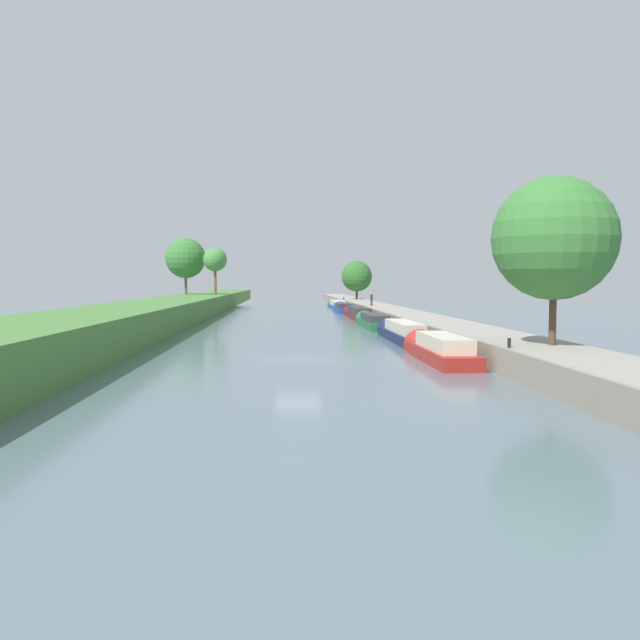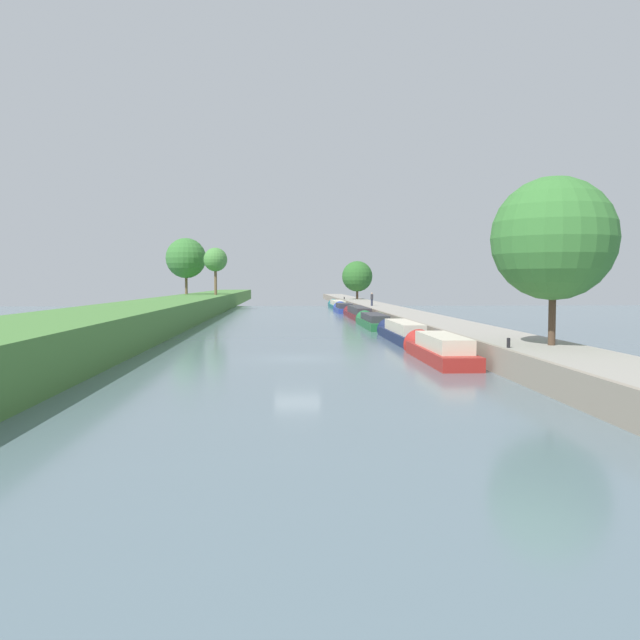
% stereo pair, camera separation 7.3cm
% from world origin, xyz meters
% --- Properties ---
extents(ground_plane, '(160.00, 160.00, 0.00)m').
position_xyz_m(ground_plane, '(0.00, 0.00, 0.00)').
color(ground_plane, slate).
extents(left_grassy_bank, '(7.67, 260.00, 2.28)m').
position_xyz_m(left_grassy_bank, '(-13.00, 0.00, 1.14)').
color(left_grassy_bank, '#477A38').
rests_on(left_grassy_bank, ground_plane).
extents(right_towpath, '(4.37, 260.00, 1.20)m').
position_xyz_m(right_towpath, '(11.35, 0.00, 0.60)').
color(right_towpath, gray).
rests_on(right_towpath, ground_plane).
extents(stone_quay, '(0.25, 260.00, 1.25)m').
position_xyz_m(stone_quay, '(9.04, 0.00, 0.62)').
color(stone_quay, gray).
rests_on(stone_quay, ground_plane).
extents(narrowboat_red, '(2.00, 10.35, 2.04)m').
position_xyz_m(narrowboat_red, '(7.52, -0.95, 0.57)').
color(narrowboat_red, maroon).
rests_on(narrowboat_red, ground_plane).
extents(narrowboat_navy, '(1.84, 12.53, 1.95)m').
position_xyz_m(narrowboat_navy, '(7.65, 10.93, 0.58)').
color(narrowboat_navy, '#141E42').
rests_on(narrowboat_navy, ground_plane).
extents(narrowboat_green, '(2.00, 12.69, 1.90)m').
position_xyz_m(narrowboat_green, '(7.52, 25.47, 0.51)').
color(narrowboat_green, '#1E6033').
rests_on(narrowboat_green, ground_plane).
extents(narrowboat_maroon, '(1.93, 17.13, 2.00)m').
position_xyz_m(narrowboat_maroon, '(7.76, 40.53, 0.56)').
color(narrowboat_maroon, maroon).
rests_on(narrowboat_maroon, ground_plane).
extents(narrowboat_blue, '(2.20, 10.61, 2.09)m').
position_xyz_m(narrowboat_blue, '(7.43, 55.94, 0.49)').
color(narrowboat_blue, '#283D93').
rests_on(narrowboat_blue, ground_plane).
extents(narrowboat_teal, '(2.09, 15.68, 1.98)m').
position_xyz_m(narrowboat_teal, '(7.70, 70.15, 0.51)').
color(narrowboat_teal, '#195B60').
rests_on(narrowboat_teal, ground_plane).
extents(tree_rightbank_near, '(5.81, 5.81, 7.93)m').
position_xyz_m(tree_rightbank_near, '(11.94, -5.41, 6.22)').
color(tree_rightbank_near, '#4C3828').
rests_on(tree_rightbank_near, right_towpath).
extents(tree_rightbank_midnear, '(5.34, 5.34, 6.66)m').
position_xyz_m(tree_rightbank_midnear, '(11.96, 79.09, 5.18)').
color(tree_rightbank_midnear, '#4C3828').
rests_on(tree_rightbank_midnear, right_towpath).
extents(tree_leftbank_downstream, '(3.52, 3.52, 7.00)m').
position_xyz_m(tree_leftbank_downstream, '(-10.99, 63.05, 7.47)').
color(tree_leftbank_downstream, brown).
rests_on(tree_leftbank_downstream, left_grassy_bank).
extents(tree_leftbank_upstream, '(6.21, 6.21, 8.71)m').
position_xyz_m(tree_leftbank_upstream, '(-15.98, 67.48, 7.88)').
color(tree_leftbank_upstream, brown).
rests_on(tree_leftbank_upstream, left_grassy_bank).
extents(person_walking, '(0.34, 0.34, 1.66)m').
position_xyz_m(person_walking, '(10.26, 46.66, 2.07)').
color(person_walking, '#282D42').
rests_on(person_walking, right_towpath).
extents(mooring_bollard_near, '(0.16, 0.16, 0.45)m').
position_xyz_m(mooring_bollard_near, '(9.47, -6.55, 1.42)').
color(mooring_bollard_near, black).
rests_on(mooring_bollard_near, right_towpath).
extents(mooring_bollard_far, '(0.16, 0.16, 0.45)m').
position_xyz_m(mooring_bollard_far, '(9.47, 76.75, 1.42)').
color(mooring_bollard_far, black).
rests_on(mooring_bollard_far, right_towpath).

